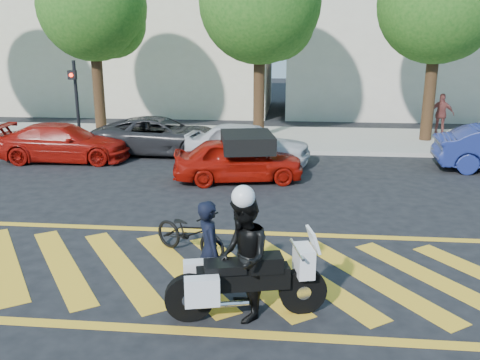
# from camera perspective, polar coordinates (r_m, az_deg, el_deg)

# --- Properties ---
(ground) EXTENTS (90.00, 90.00, 0.00)m
(ground) POSITION_cam_1_polar(r_m,az_deg,el_deg) (9.07, -2.82, -10.23)
(ground) COLOR black
(ground) RESTS_ON ground
(sidewalk) EXTENTS (60.00, 5.00, 0.15)m
(sidewalk) POSITION_cam_1_polar(r_m,az_deg,el_deg) (20.48, 2.09, 4.69)
(sidewalk) COLOR #9E998E
(sidewalk) RESTS_ON ground
(crosswalk) EXTENTS (12.33, 4.00, 0.01)m
(crosswalk) POSITION_cam_1_polar(r_m,az_deg,el_deg) (9.07, -3.06, -10.20)
(crosswalk) COLOR gold
(crosswalk) RESTS_ON ground
(building_left) EXTENTS (16.00, 8.00, 10.00)m
(building_left) POSITION_cam_1_polar(r_m,az_deg,el_deg) (30.52, -12.54, 17.23)
(building_left) COLOR beige
(building_left) RESTS_ON ground
(building_right) EXTENTS (16.00, 8.00, 11.00)m
(building_right) POSITION_cam_1_polar(r_m,az_deg,el_deg) (30.13, 21.62, 17.53)
(building_right) COLOR beige
(building_right) RESTS_ON ground
(tree_left) EXTENTS (4.20, 4.20, 7.26)m
(tree_left) POSITION_cam_1_polar(r_m,az_deg,el_deg) (21.55, -15.82, 17.83)
(tree_left) COLOR black
(tree_left) RESTS_ON ground
(tree_center) EXTENTS (4.60, 4.60, 7.56)m
(tree_center) POSITION_cam_1_polar(r_m,az_deg,el_deg) (20.20, 2.63, 18.85)
(tree_center) COLOR black
(tree_center) RESTS_ON ground
(tree_right) EXTENTS (4.40, 4.40, 7.41)m
(tree_right) POSITION_cam_1_polar(r_m,az_deg,el_deg) (20.87, 21.67, 17.58)
(tree_right) COLOR black
(tree_right) RESTS_ON ground
(signal_pole) EXTENTS (0.28, 0.43, 3.20)m
(signal_pole) POSITION_cam_1_polar(r_m,az_deg,el_deg) (19.52, -17.96, 8.89)
(signal_pole) COLOR black
(signal_pole) RESTS_ON ground
(officer_bike) EXTENTS (0.59, 0.70, 1.62)m
(officer_bike) POSITION_cam_1_polar(r_m,az_deg,el_deg) (7.86, -3.42, -7.98)
(officer_bike) COLOR black
(officer_bike) RESTS_ON ground
(bicycle) EXTENTS (1.72, 1.36, 0.87)m
(bicycle) POSITION_cam_1_polar(r_m,az_deg,el_deg) (9.61, -5.64, -5.91)
(bicycle) COLOR black
(bicycle) RESTS_ON ground
(police_motorcycle) EXTENTS (2.35, 1.01, 1.05)m
(police_motorcycle) POSITION_cam_1_polar(r_m,az_deg,el_deg) (7.48, 0.48, -11.25)
(police_motorcycle) COLOR black
(police_motorcycle) RESTS_ON ground
(officer_moto) EXTENTS (0.89, 1.04, 1.85)m
(officer_moto) POSITION_cam_1_polar(r_m,az_deg,el_deg) (7.34, 0.36, -8.74)
(officer_moto) COLOR black
(officer_moto) RESTS_ON ground
(red_convertible) EXTENTS (3.90, 2.15, 1.26)m
(red_convertible) POSITION_cam_1_polar(r_m,az_deg,el_deg) (14.45, -0.21, 2.32)
(red_convertible) COLOR #960F06
(red_convertible) RESTS_ON ground
(parked_left) EXTENTS (4.39, 2.01, 1.24)m
(parked_left) POSITION_cam_1_polar(r_m,az_deg,el_deg) (17.84, -19.16, 3.99)
(parked_left) COLOR #930F09
(parked_left) RESTS_ON ground
(parked_mid_left) EXTENTS (4.73, 2.27, 1.30)m
(parked_mid_left) POSITION_cam_1_polar(r_m,az_deg,el_deg) (18.16, -8.98, 4.95)
(parked_mid_left) COLOR black
(parked_mid_left) RESTS_ON ground
(parked_mid_right) EXTENTS (4.20, 2.12, 1.37)m
(parked_mid_right) POSITION_cam_1_polar(r_m,az_deg,el_deg) (16.36, 0.85, 4.10)
(parked_mid_right) COLOR silver
(parked_mid_right) RESTS_ON ground
(pedestrian_right) EXTENTS (1.06, 0.70, 1.67)m
(pedestrian_right) POSITION_cam_1_polar(r_m,az_deg,el_deg) (22.33, 21.67, 6.89)
(pedestrian_right) COLOR brown
(pedestrian_right) RESTS_ON sidewalk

